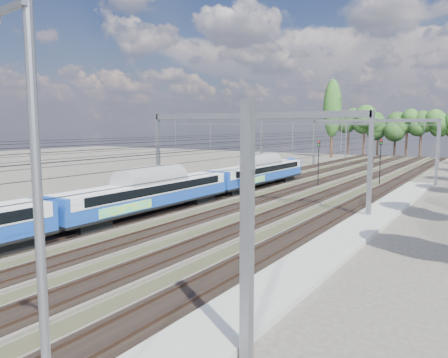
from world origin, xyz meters
The scene contains 10 objects.
track_bed centered at (0.00, 45.00, 0.10)m, with size 21.00×130.00×0.34m.
platform centered at (12.00, 20.00, 0.15)m, with size 3.00×70.00×0.30m, color gray.
catenary centered at (0.33, 52.69, 6.40)m, with size 25.65×130.00×9.00m.
tree_belt centered at (5.84, 96.14, 8.75)m, with size 40.27×100.47×12.26m.
poplar centered at (-14.50, 98.00, 11.89)m, with size 4.40×4.40×19.04m.
emu_train centered at (-4.50, 20.49, 2.46)m, with size 2.86×60.50×4.18m.
worker centered at (-0.96, 83.62, 0.82)m, with size 0.60×0.39×1.63m, color black.
signal_near centered at (1.12, 46.25, 3.70)m, with size 0.42×0.39×5.85m.
signal_far centered at (7.36, 52.33, 3.80)m, with size 0.39×0.35×6.01m.
lamp_post centered at (12.29, -1.43, 5.62)m, with size 1.72×0.37×10.31m.
Camera 1 is at (20.46, -6.95, 7.70)m, focal length 35.00 mm.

